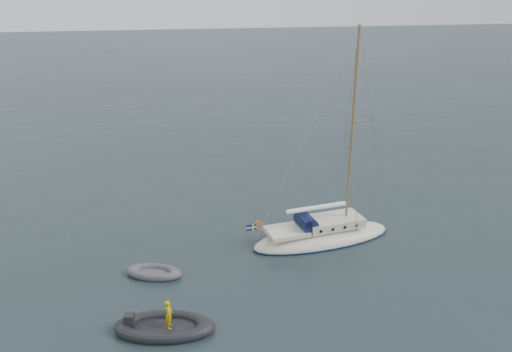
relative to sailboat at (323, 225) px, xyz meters
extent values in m
plane|color=black|center=(-2.40, 0.45, -0.92)|extent=(300.00, 300.00, 0.00)
ellipsoid|color=beige|center=(0.00, 0.00, -0.78)|extent=(8.07, 2.51, 1.34)
cube|color=beige|center=(0.62, 0.00, 0.14)|extent=(3.23, 1.70, 0.49)
cube|color=beige|center=(-2.15, 0.00, 0.00)|extent=(2.15, 1.70, 0.22)
cylinder|color=#11193A|center=(-1.03, 0.00, 0.39)|extent=(0.86, 1.48, 0.86)
cube|color=#11193A|center=(-1.21, 0.00, 0.57)|extent=(0.40, 1.48, 0.36)
cylinder|color=olive|center=(1.43, 0.00, 5.27)|extent=(0.13, 0.13, 10.76)
cylinder|color=olive|center=(1.43, 0.00, 5.81)|extent=(0.04, 1.97, 0.04)
cylinder|color=olive|center=(-0.45, 0.00, 1.10)|extent=(3.77, 0.09, 0.09)
cylinder|color=white|center=(-0.45, 0.00, 1.15)|extent=(3.50, 0.25, 0.25)
cylinder|color=gray|center=(-3.59, 0.00, 0.38)|extent=(0.04, 1.97, 0.04)
torus|color=#F84407|center=(-3.63, 0.54, 0.38)|extent=(0.48, 0.09, 0.48)
cylinder|color=olive|center=(-3.90, 0.00, 0.29)|extent=(0.03, 0.03, 0.81)
cube|color=navy|center=(-4.17, 0.00, 0.56)|extent=(0.54, 0.02, 0.34)
cube|color=yellow|center=(-4.17, 0.00, 0.56)|extent=(0.56, 0.03, 0.08)
cube|color=yellow|center=(-4.07, 0.00, 0.56)|extent=(0.08, 0.03, 0.36)
cylinder|color=black|center=(-0.54, 0.86, 0.14)|extent=(0.16, 0.05, 0.16)
cylinder|color=black|center=(-0.54, -0.86, 0.14)|extent=(0.16, 0.05, 0.16)
cylinder|color=black|center=(0.18, 0.86, 0.14)|extent=(0.16, 0.05, 0.16)
cylinder|color=black|center=(0.18, -0.86, 0.14)|extent=(0.16, 0.05, 0.16)
cylinder|color=black|center=(0.89, 0.86, 0.14)|extent=(0.16, 0.05, 0.16)
cylinder|color=black|center=(0.89, -0.86, 0.14)|extent=(0.16, 0.05, 0.16)
cylinder|color=black|center=(1.61, 0.86, 0.14)|extent=(0.16, 0.05, 0.16)
cylinder|color=black|center=(1.61, -0.86, 0.14)|extent=(0.16, 0.05, 0.16)
cube|color=#4F4E53|center=(-9.28, -1.76, -0.80)|extent=(1.71, 0.70, 0.10)
cube|color=black|center=(-8.93, -6.16, -0.76)|extent=(2.61, 1.09, 0.13)
cube|color=black|center=(-10.34, -6.16, -0.43)|extent=(0.38, 0.38, 0.65)
imported|color=#CF9E00|center=(-8.71, -6.16, -0.08)|extent=(0.36, 0.50, 1.28)
camera|label=1|loc=(-8.77, -23.48, 12.36)|focal=35.00mm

